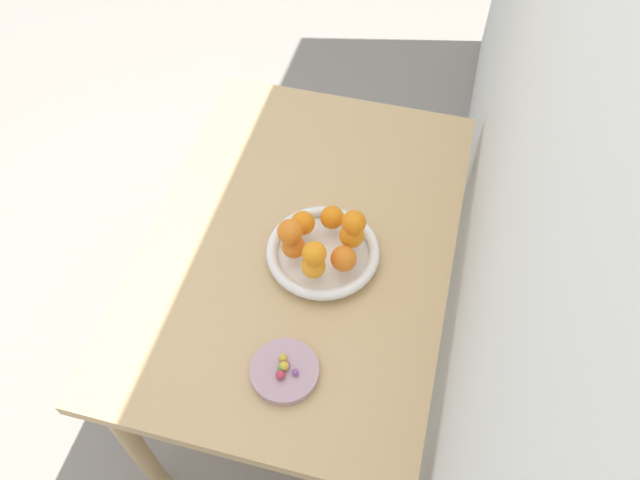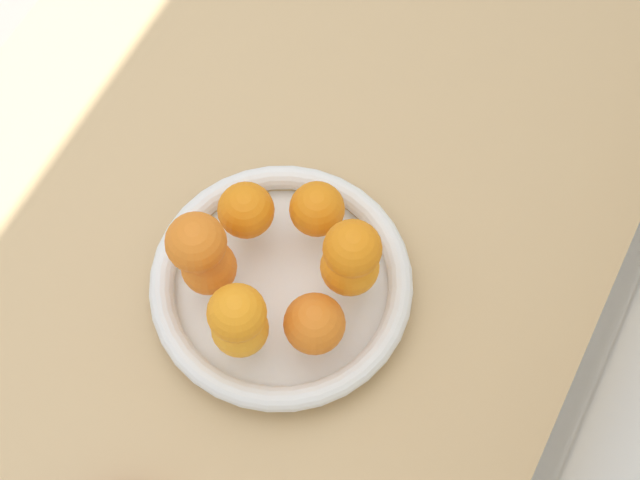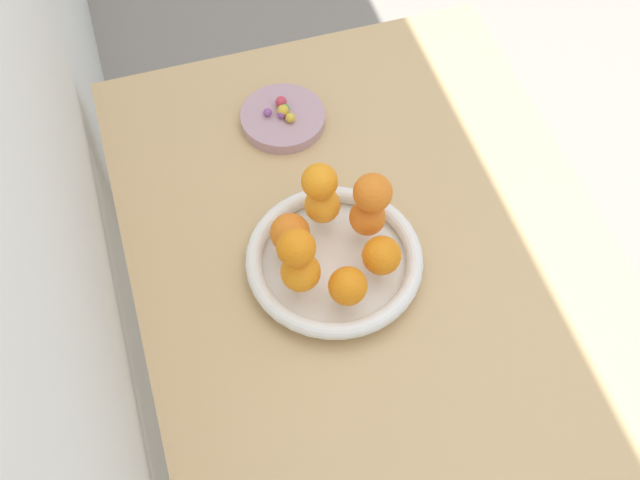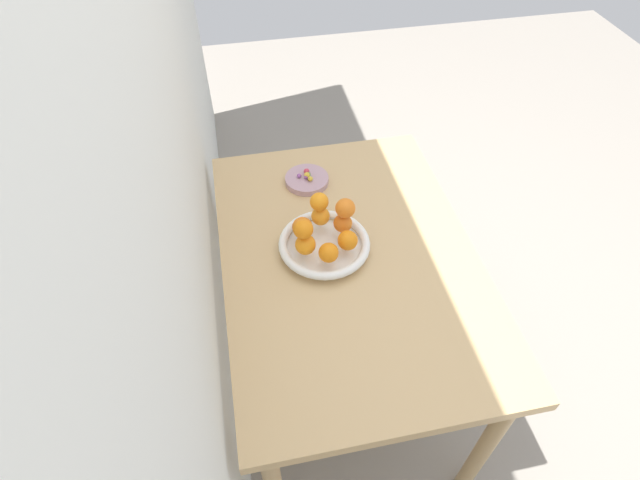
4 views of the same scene
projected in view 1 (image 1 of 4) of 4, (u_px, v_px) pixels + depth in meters
ground_plane at (306, 366)px, 2.16m from camera, size 6.00×6.00×0.00m
wall_back at (530, 115)px, 1.09m from camera, size 4.00×0.05×2.50m
dining_table at (301, 259)px, 1.63m from camera, size 1.10×0.76×0.74m
fruit_bowl at (323, 253)px, 1.51m from camera, size 0.28×0.28×0.04m
candy_dish at (285, 371)px, 1.34m from camera, size 0.15×0.15×0.02m
orange_0 at (344, 258)px, 1.44m from camera, size 0.06×0.06×0.06m
orange_1 at (352, 235)px, 1.48m from camera, size 0.06×0.06×0.06m
orange_2 at (332, 217)px, 1.52m from camera, size 0.06×0.06×0.06m
orange_3 at (303, 223)px, 1.50m from camera, size 0.06×0.06×0.06m
orange_4 at (294, 247)px, 1.46m from camera, size 0.06×0.06×0.06m
orange_5 at (313, 266)px, 1.43m from camera, size 0.06×0.06×0.06m
orange_6 at (290, 232)px, 1.42m from camera, size 0.06×0.06×0.06m
orange_7 at (354, 222)px, 1.43m from camera, size 0.06×0.06×0.06m
orange_8 at (314, 254)px, 1.38m from camera, size 0.06×0.06×0.06m
candy_ball_0 at (281, 368)px, 1.32m from camera, size 0.02×0.02×0.02m
candy_ball_1 at (280, 375)px, 1.31m from camera, size 0.02×0.02×0.02m
candy_ball_2 at (284, 366)px, 1.32m from camera, size 0.02×0.02×0.02m
candy_ball_3 at (283, 358)px, 1.34m from camera, size 0.02×0.02×0.02m
candy_ball_4 at (295, 372)px, 1.32m from camera, size 0.01×0.01×0.01m
candy_ball_5 at (286, 365)px, 1.33m from camera, size 0.02×0.02×0.02m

